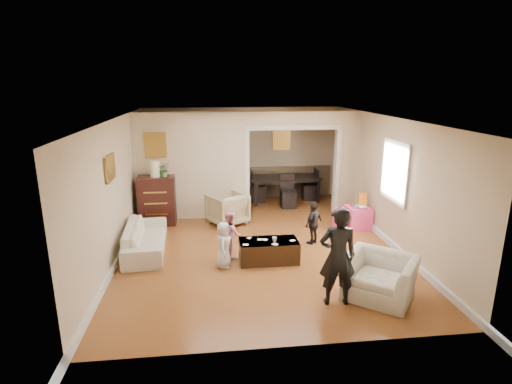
{
  "coord_description": "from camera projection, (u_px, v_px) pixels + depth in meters",
  "views": [
    {
      "loc": [
        -0.93,
        -7.86,
        3.27
      ],
      "look_at": [
        0.0,
        0.2,
        1.05
      ],
      "focal_mm": 28.18,
      "sensor_mm": 36.0,
      "label": 1
    }
  ],
  "objects": [
    {
      "name": "table_lamp",
      "position": [
        155.0,
        169.0,
        9.26
      ],
      "size": [
        0.22,
        0.22,
        0.36
      ],
      "primitive_type": "cylinder",
      "color": "#FBF5CC",
      "rests_on": "dresser"
    },
    {
      "name": "child_kneel_b",
      "position": [
        230.0,
        234.0,
        7.69
      ],
      "size": [
        0.48,
        0.54,
        0.92
      ],
      "primitive_type": "imported",
      "rotation": [
        0.0,
        0.0,
        1.92
      ],
      "color": "pink",
      "rests_on": "ground"
    },
    {
      "name": "toy_block",
      "position": [
        352.0,
        205.0,
        9.34
      ],
      "size": [
        0.1,
        0.09,
        0.05
      ],
      "primitive_type": "cube",
      "rotation": [
        0.0,
        0.0,
        0.41
      ],
      "color": "red",
      "rests_on": "play_table"
    },
    {
      "name": "partition_left",
      "position": [
        192.0,
        166.0,
        9.72
      ],
      "size": [
        2.75,
        0.18,
        2.6
      ],
      "primitive_type": "cube",
      "color": "#C4B28F",
      "rests_on": "ground"
    },
    {
      "name": "cyan_cup",
      "position": [
        355.0,
        206.0,
        9.17
      ],
      "size": [
        0.08,
        0.08,
        0.08
      ],
      "primitive_type": "cylinder",
      "color": "teal",
      "rests_on": "play_table"
    },
    {
      "name": "craft_papers",
      "position": [
        265.0,
        241.0,
        7.46
      ],
      "size": [
        1.0,
        0.49,
        0.0
      ],
      "color": "white",
      "rests_on": "coffee_table"
    },
    {
      "name": "framed_art_alcove",
      "position": [
        281.0,
        139.0,
        11.46
      ],
      "size": [
        0.45,
        0.03,
        0.55
      ],
      "primitive_type": "cube",
      "color": "brown"
    },
    {
      "name": "window_pane",
      "position": [
        395.0,
        172.0,
        8.0
      ],
      "size": [
        0.03,
        0.95,
        1.1
      ],
      "primitive_type": "cube",
      "color": "white",
      "rests_on": "ground"
    },
    {
      "name": "play_bowl",
      "position": [
        363.0,
        207.0,
        9.12
      ],
      "size": [
        0.22,
        0.22,
        0.05
      ],
      "primitive_type": "imported",
      "rotation": [
        0.0,
        0.0,
        0.06
      ],
      "color": "white",
      "rests_on": "play_table"
    },
    {
      "name": "coffee_table",
      "position": [
        269.0,
        251.0,
        7.55
      ],
      "size": [
        1.1,
        0.55,
        0.41
      ],
      "primitive_type": "cube",
      "rotation": [
        0.0,
        0.0,
        0.0
      ],
      "color": "#392012",
      "rests_on": "ground"
    },
    {
      "name": "play_table",
      "position": [
        358.0,
        217.0,
        9.31
      ],
      "size": [
        0.55,
        0.55,
        0.5
      ],
      "primitive_type": "cube",
      "rotation": [
        0.0,
        0.0,
        0.06
      ],
      "color": "#E83D81",
      "rests_on": "ground"
    },
    {
      "name": "framed_art_partition",
      "position": [
        155.0,
        145.0,
        9.39
      ],
      "size": [
        0.45,
        0.03,
        0.55
      ],
      "primitive_type": "cube",
      "color": "brown",
      "rests_on": "partition_left"
    },
    {
      "name": "dresser",
      "position": [
        157.0,
        201.0,
        9.46
      ],
      "size": [
        0.84,
        0.47,
        1.16
      ],
      "primitive_type": "cube",
      "color": "#371410",
      "rests_on": "ground"
    },
    {
      "name": "floor",
      "position": [
        257.0,
        242.0,
        8.49
      ],
      "size": [
        7.0,
        7.0,
        0.0
      ],
      "primitive_type": "plane",
      "color": "#9D5428",
      "rests_on": "ground"
    },
    {
      "name": "armchair_front",
      "position": [
        380.0,
        277.0,
        6.27
      ],
      "size": [
        1.38,
        1.36,
        0.68
      ],
      "primitive_type": "imported",
      "rotation": [
        0.0,
        0.0,
        -0.67
      ],
      "color": "#EFE8CE",
      "rests_on": "ground"
    },
    {
      "name": "child_kneel_a",
      "position": [
        223.0,
        245.0,
        7.26
      ],
      "size": [
        0.34,
        0.46,
        0.86
      ],
      "primitive_type": "imported",
      "rotation": [
        0.0,
        0.0,
        1.4
      ],
      "color": "white",
      "rests_on": "ground"
    },
    {
      "name": "coffee_cup",
      "position": [
        274.0,
        239.0,
        7.45
      ],
      "size": [
        0.09,
        0.09,
        0.08
      ],
      "primitive_type": "imported",
      "rotation": [
        0.0,
        0.0,
        0.0
      ],
      "color": "white",
      "rests_on": "coffee_table"
    },
    {
      "name": "armchair_back",
      "position": [
        227.0,
        209.0,
        9.54
      ],
      "size": [
        1.09,
        1.1,
        0.74
      ],
      "primitive_type": "imported",
      "rotation": [
        0.0,
        0.0,
        3.68
      ],
      "color": "tan",
      "rests_on": "ground"
    },
    {
      "name": "potted_plant",
      "position": [
        164.0,
        170.0,
        9.28
      ],
      "size": [
        0.29,
        0.26,
        0.33
      ],
      "primitive_type": "imported",
      "color": "#3C642C",
      "rests_on": "dresser"
    },
    {
      "name": "dining_table",
      "position": [
        284.0,
        189.0,
        11.42
      ],
      "size": [
        2.05,
        1.25,
        0.69
      ],
      "primitive_type": "imported",
      "rotation": [
        0.0,
        0.0,
        0.08
      ],
      "color": "black",
      "rests_on": "ground"
    },
    {
      "name": "child_toddler",
      "position": [
        314.0,
        223.0,
        8.32
      ],
      "size": [
        0.54,
        0.5,
        0.89
      ],
      "primitive_type": "imported",
      "rotation": [
        0.0,
        0.0,
        -2.44
      ],
      "color": "black",
      "rests_on": "ground"
    },
    {
      "name": "framed_art_sofa_wall",
      "position": [
        110.0,
        168.0,
        7.14
      ],
      "size": [
        0.03,
        0.55,
        0.4
      ],
      "primitive_type": "cube",
      "color": "brown"
    },
    {
      "name": "cereal_box",
      "position": [
        362.0,
        199.0,
        9.31
      ],
      "size": [
        0.2,
        0.08,
        0.3
      ],
      "primitive_type": "cube",
      "rotation": [
        0.0,
        0.0,
        0.06
      ],
      "color": "gold",
      "rests_on": "play_table"
    },
    {
      "name": "partition_right",
      "position": [
        346.0,
        163.0,
        10.15
      ],
      "size": [
        0.55,
        0.18,
        2.6
      ],
      "primitive_type": "cube",
      "color": "#C4B28F",
      "rests_on": "ground"
    },
    {
      "name": "partition_header",
      "position": [
        294.0,
        118.0,
        9.7
      ],
      "size": [
        2.22,
        0.18,
        0.35
      ],
      "primitive_type": "cube",
      "color": "#C4B28F",
      "rests_on": "partition_right"
    },
    {
      "name": "adult_person",
      "position": [
        338.0,
        257.0,
        5.96
      ],
      "size": [
        0.58,
        0.4,
        1.54
      ],
      "primitive_type": "imported",
      "rotation": [
        0.0,
        0.0,
        3.09
      ],
      "color": "black",
      "rests_on": "ground"
    },
    {
      "name": "sofa",
      "position": [
        146.0,
        238.0,
        7.99
      ],
      "size": [
        0.85,
        1.94,
        0.55
      ],
      "primitive_type": "imported",
      "rotation": [
        0.0,
        0.0,
        1.63
      ],
      "color": "#EFE8CE",
      "rests_on": "ground"
    }
  ]
}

